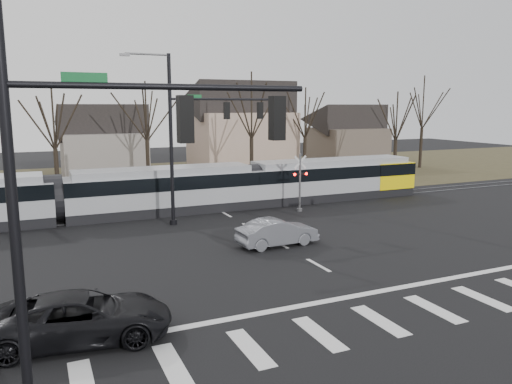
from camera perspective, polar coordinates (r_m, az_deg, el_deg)
name	(u,v)px	position (r m, az deg, el deg)	size (l,w,h in m)	color
ground	(343,279)	(21.63, 9.92, -9.76)	(140.00, 140.00, 0.00)	black
grass_verge	(162,179)	(50.68, -10.67, 1.49)	(140.00, 28.00, 0.01)	#38331E
crosswalk	(408,314)	(18.69, 16.95, -13.24)	(27.00, 2.60, 0.01)	silver
stop_line	(369,293)	(20.26, 12.81, -11.21)	(28.00, 0.35, 0.01)	silver
lane_dashes	(216,208)	(35.53, -4.61, -1.89)	(0.18, 30.00, 0.01)	silver
rail_pair	(217,209)	(35.34, -4.50, -1.91)	(90.00, 1.52, 0.06)	#59595E
tram	(161,189)	(34.16, -10.78, 0.37)	(41.02, 3.05, 3.11)	gray
sedan	(277,232)	(26.05, 2.45, -4.61)	(4.37, 1.71, 1.42)	slate
suv	(82,317)	(16.75, -19.28, -13.36)	(5.76, 3.28, 1.52)	black
signal_pole_near_left	(95,178)	(10.99, -17.93, 1.53)	(9.28, 0.44, 10.20)	black
signal_pole_far	(196,131)	(30.75, -6.82, 6.96)	(9.28, 0.44, 10.20)	black
rail_crossing_signal	(300,184)	(34.34, 5.04, 0.88)	(1.08, 0.36, 4.00)	#59595B
tree_row	(199,131)	(44.97, -6.57, 6.95)	(59.20, 7.20, 10.00)	black
house_b	(103,138)	(53.33, -17.08, 5.92)	(8.64, 7.56, 7.65)	gray
house_c	(241,124)	(53.93, -1.69, 7.72)	(10.80, 8.64, 10.10)	tan
house_d	(348,132)	(62.93, 10.42, 6.71)	(8.64, 7.56, 7.65)	brown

